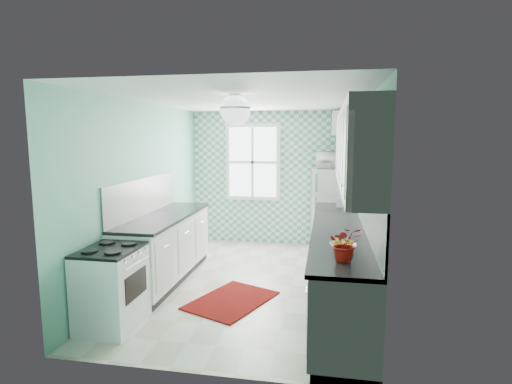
% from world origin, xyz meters
% --- Properties ---
extents(floor, '(3.00, 4.40, 0.02)m').
position_xyz_m(floor, '(0.00, 0.00, -0.01)').
color(floor, silver).
rests_on(floor, ground).
extents(ceiling, '(3.00, 4.40, 0.02)m').
position_xyz_m(ceiling, '(0.00, 0.00, 2.51)').
color(ceiling, white).
rests_on(ceiling, wall_back).
extents(wall_back, '(3.00, 0.02, 2.50)m').
position_xyz_m(wall_back, '(0.00, 2.21, 1.25)').
color(wall_back, '#6DBA9F').
rests_on(wall_back, floor).
extents(wall_front, '(3.00, 0.02, 2.50)m').
position_xyz_m(wall_front, '(0.00, -2.21, 1.25)').
color(wall_front, '#6DBA9F').
rests_on(wall_front, floor).
extents(wall_left, '(0.02, 4.40, 2.50)m').
position_xyz_m(wall_left, '(-1.51, 0.00, 1.25)').
color(wall_left, '#6DBA9F').
rests_on(wall_left, floor).
extents(wall_right, '(0.02, 4.40, 2.50)m').
position_xyz_m(wall_right, '(1.51, 0.00, 1.25)').
color(wall_right, '#6DBA9F').
rests_on(wall_right, floor).
extents(accent_wall, '(3.00, 0.01, 2.50)m').
position_xyz_m(accent_wall, '(0.00, 2.19, 1.25)').
color(accent_wall, '#54A186').
rests_on(accent_wall, wall_back).
extents(window, '(1.04, 0.05, 1.44)m').
position_xyz_m(window, '(-0.35, 2.16, 1.55)').
color(window, white).
rests_on(window, wall_back).
extents(backsplash_right, '(0.02, 3.60, 0.51)m').
position_xyz_m(backsplash_right, '(1.49, -0.40, 1.20)').
color(backsplash_right, white).
rests_on(backsplash_right, wall_right).
extents(backsplash_left, '(0.02, 2.15, 0.51)m').
position_xyz_m(backsplash_left, '(-1.49, -0.07, 1.20)').
color(backsplash_left, white).
rests_on(backsplash_left, wall_left).
extents(upper_cabinets_right, '(0.33, 3.20, 0.90)m').
position_xyz_m(upper_cabinets_right, '(1.33, -0.60, 1.90)').
color(upper_cabinets_right, white).
rests_on(upper_cabinets_right, wall_right).
extents(upper_cabinet_fridge, '(0.40, 0.74, 0.40)m').
position_xyz_m(upper_cabinet_fridge, '(1.30, 1.83, 2.25)').
color(upper_cabinet_fridge, white).
rests_on(upper_cabinet_fridge, wall_right).
extents(ceiling_light, '(0.34, 0.34, 0.35)m').
position_xyz_m(ceiling_light, '(0.00, -0.80, 2.32)').
color(ceiling_light, silver).
rests_on(ceiling_light, ceiling).
extents(base_cabinets_right, '(0.60, 3.60, 0.90)m').
position_xyz_m(base_cabinets_right, '(1.20, -0.40, 0.45)').
color(base_cabinets_right, white).
rests_on(base_cabinets_right, floor).
extents(countertop_right, '(0.63, 3.60, 0.04)m').
position_xyz_m(countertop_right, '(1.19, -0.40, 0.92)').
color(countertop_right, black).
rests_on(countertop_right, base_cabinets_right).
extents(base_cabinets_left, '(0.60, 2.15, 0.90)m').
position_xyz_m(base_cabinets_left, '(-1.20, -0.07, 0.45)').
color(base_cabinets_left, white).
rests_on(base_cabinets_left, floor).
extents(countertop_left, '(0.63, 2.15, 0.04)m').
position_xyz_m(countertop_left, '(-1.19, -0.07, 0.92)').
color(countertop_left, black).
rests_on(countertop_left, base_cabinets_left).
extents(fridge, '(0.64, 0.64, 1.48)m').
position_xyz_m(fridge, '(1.11, 1.82, 0.74)').
color(fridge, white).
rests_on(fridge, floor).
extents(stove, '(0.56, 0.70, 0.84)m').
position_xyz_m(stove, '(-1.20, -1.51, 0.44)').
color(stove, white).
rests_on(stove, floor).
extents(sink, '(0.57, 0.48, 0.53)m').
position_xyz_m(sink, '(1.20, 0.48, 0.93)').
color(sink, silver).
rests_on(sink, countertop_right).
extents(rug, '(1.13, 1.30, 0.02)m').
position_xyz_m(rug, '(-0.10, -0.65, 0.01)').
color(rug, '#600B12').
rests_on(rug, floor).
extents(dish_towel, '(0.03, 0.25, 0.37)m').
position_xyz_m(dish_towel, '(0.89, 0.83, 0.48)').
color(dish_towel, '#6AACAC').
rests_on(dish_towel, base_cabinets_right).
extents(fruit_bowl, '(0.27, 0.27, 0.06)m').
position_xyz_m(fruit_bowl, '(1.20, -1.41, 0.97)').
color(fruit_bowl, silver).
rests_on(fruit_bowl, countertop_right).
extents(potted_plant, '(0.30, 0.27, 0.32)m').
position_xyz_m(potted_plant, '(1.20, -1.79, 1.10)').
color(potted_plant, '#B70D15').
rests_on(potted_plant, countertop_right).
extents(soap_bottle, '(0.12, 0.12, 0.21)m').
position_xyz_m(soap_bottle, '(1.25, 0.99, 1.04)').
color(soap_bottle, '#A6BDC7').
rests_on(soap_bottle, countertop_right).
extents(microwave, '(0.55, 0.38, 0.29)m').
position_xyz_m(microwave, '(1.11, 1.82, 1.62)').
color(microwave, silver).
rests_on(microwave, fridge).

